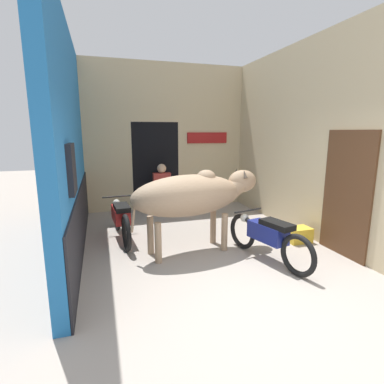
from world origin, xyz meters
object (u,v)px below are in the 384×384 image
Objects in this scene: motorcycle_far at (121,218)px; crate at (299,235)px; motorcycle_near at (267,236)px; shopkeeper_seated at (162,188)px; plastic_stool at (176,203)px; cow at (194,195)px.

motorcycle_far is 3.43m from crate.
crate is at bearing -19.47° from motorcycle_far.
motorcycle_near is 3.53m from shopkeeper_seated.
crate is (1.03, 0.57, -0.28)m from motorcycle_near.
motorcycle_far is at bearing -131.82° from plastic_stool.
cow reaches higher than motorcycle_far.
cow is 2.24m from crate.
cow is 1.27× the size of motorcycle_far.
motorcycle_near is 0.96× the size of motorcycle_far.
motorcycle_far reaches higher than motorcycle_near.
shopkeeper_seated is 2.91× the size of plastic_stool.
motorcycle_near is 4.17× the size of crate.
motorcycle_far is at bearing 140.23° from cow.
crate is at bearing -4.59° from cow.
plastic_stool is (1.54, 1.72, -0.20)m from motorcycle_far.
cow is 1.39m from motorcycle_near.
shopkeeper_seated is at bearing 90.25° from cow.
plastic_stool is at bearing 48.18° from motorcycle_far.
shopkeeper_seated is (1.16, 1.66, 0.23)m from motorcycle_far.
plastic_stool is at bearing 10.06° from shopkeeper_seated.
motorcycle_far is (-2.19, 1.71, 0.01)m from motorcycle_near.
motorcycle_near is at bearing -72.95° from shopkeeper_seated.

